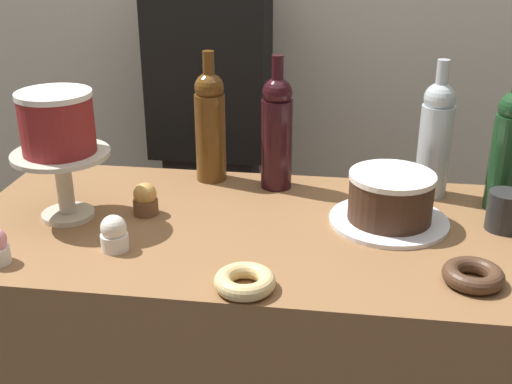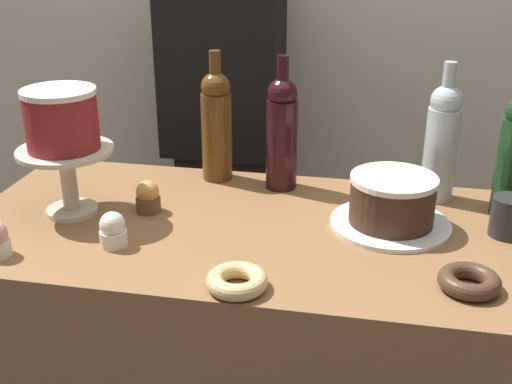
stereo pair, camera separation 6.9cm
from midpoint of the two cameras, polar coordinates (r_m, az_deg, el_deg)
cake_stand_pedestal at (r=1.47m, az=-17.93°, el=1.53°), size 0.21×0.21×0.15m
white_layer_cake at (r=1.44m, az=-18.49°, el=5.84°), size 0.16×0.16×0.13m
silver_serving_platter at (r=1.44m, az=10.27°, el=-2.52°), size 0.26×0.26×0.01m
chocolate_round_cake at (r=1.41m, az=10.44°, el=-0.40°), size 0.18×0.18×0.11m
wine_bottle_clear at (r=1.55m, az=14.31°, el=4.68°), size 0.08×0.08×0.33m
wine_bottle_green at (r=1.52m, az=20.19°, el=3.59°), size 0.08×0.08×0.33m
wine_bottle_dark_red at (r=1.55m, az=0.57°, el=5.41°), size 0.08×0.08×0.33m
wine_bottle_amber at (r=1.61m, az=-5.29°, el=5.93°), size 0.08×0.08×0.33m
cupcake_caramel at (r=1.47m, az=-11.06°, el=-0.68°), size 0.06×0.06×0.07m
cupcake_vanilla at (r=1.33m, az=-13.87°, el=-3.62°), size 0.06×0.06×0.07m
donut_glazed at (r=1.17m, az=-2.69°, el=-7.90°), size 0.11×0.11×0.03m
donut_chocolate at (r=1.24m, az=17.09°, el=-7.04°), size 0.11×0.11×0.03m
coffee_cup_ceramic at (r=1.46m, az=19.85°, el=-1.60°), size 0.08×0.08×0.09m
barista_figure at (r=2.09m, az=-4.83°, el=3.34°), size 0.36×0.22×1.60m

